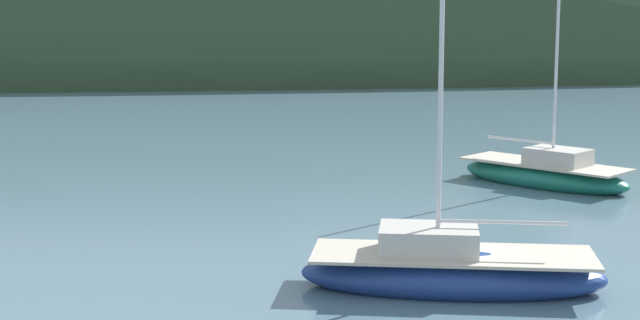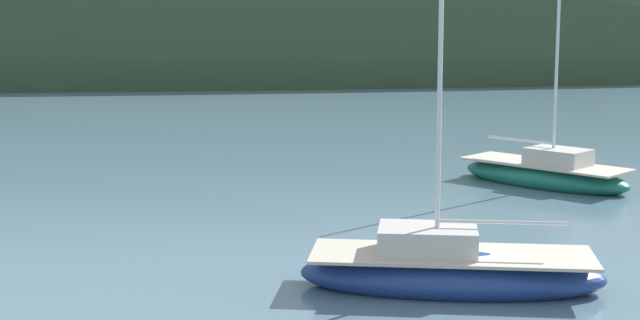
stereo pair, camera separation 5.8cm
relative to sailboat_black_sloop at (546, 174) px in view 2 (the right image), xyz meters
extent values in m
ellipsoid|color=#2D422B|center=(-6.85, 49.06, -0.34)|extent=(150.00, 36.00, 24.68)
ellipsoid|color=#196B56|center=(-0.03, 0.03, -0.10)|extent=(4.76, 5.23, 0.85)
cube|color=beige|center=(-0.03, 0.03, 0.28)|extent=(4.38, 4.81, 0.06)
cube|color=beige|center=(0.24, -0.29, 0.53)|extent=(1.98, 2.05, 0.50)
cylinder|color=silver|center=(0.14, -0.17, 3.48)|extent=(0.09, 0.09, 6.40)
cylinder|color=silver|center=(-0.57, 0.69, 0.89)|extent=(1.47, 1.76, 0.07)
ellipsoid|color=navy|center=(-5.34, -9.99, -0.09)|extent=(5.97, 3.16, 0.91)
cube|color=beige|center=(-5.34, -9.99, 0.32)|extent=(5.49, 2.91, 0.06)
cube|color=beige|center=(-5.78, -9.89, 0.58)|extent=(2.05, 1.63, 0.52)
cylinder|color=silver|center=(-5.62, -9.93, 3.81)|extent=(0.09, 0.09, 6.98)
cylinder|color=silver|center=(-4.45, -10.20, 0.96)|extent=(2.34, 0.60, 0.07)
camera|label=1|loc=(-10.02, -27.75, 5.04)|focal=56.63mm
camera|label=2|loc=(-9.97, -27.76, 5.04)|focal=56.63mm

